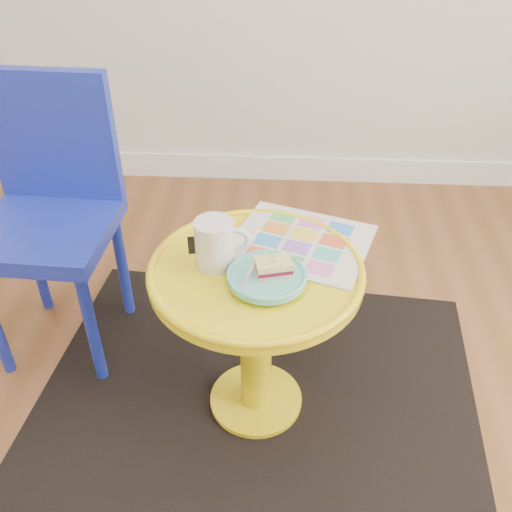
# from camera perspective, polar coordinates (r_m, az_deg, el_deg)

# --- Properties ---
(rug) EXTENTS (1.40, 1.22, 0.01)m
(rug) POSITION_cam_1_polar(r_m,az_deg,el_deg) (1.76, 0.00, -14.32)
(rug) COLOR black
(rug) RESTS_ON ground
(side_table) EXTENTS (0.54, 0.54, 0.51)m
(side_table) POSITION_cam_1_polar(r_m,az_deg,el_deg) (1.50, -0.00, -5.61)
(side_table) COLOR yellow
(side_table) RESTS_ON ground
(chair) EXTENTS (0.40, 0.40, 0.86)m
(chair) POSITION_cam_1_polar(r_m,az_deg,el_deg) (1.80, -19.87, 4.98)
(chair) COLOR #1A2AAC
(chair) RESTS_ON ground
(newspaper) EXTENTS (0.42, 0.39, 0.01)m
(newspaper) POSITION_cam_1_polar(r_m,az_deg,el_deg) (1.50, 4.50, 1.42)
(newspaper) COLOR silver
(newspaper) RESTS_ON side_table
(mug) EXTENTS (0.14, 0.10, 0.13)m
(mug) POSITION_cam_1_polar(r_m,az_deg,el_deg) (1.39, -4.07, 1.36)
(mug) COLOR silver
(mug) RESTS_ON side_table
(plate) EXTENTS (0.19, 0.19, 0.02)m
(plate) POSITION_cam_1_polar(r_m,az_deg,el_deg) (1.35, 1.10, -2.10)
(plate) COLOR #5BC0B8
(plate) RESTS_ON newspaper
(cake_slice) EXTENTS (0.10, 0.08, 0.04)m
(cake_slice) POSITION_cam_1_polar(r_m,az_deg,el_deg) (1.34, 1.76, -1.10)
(cake_slice) COLOR #D3BC8C
(cake_slice) RESTS_ON plate
(fork) EXTENTS (0.05, 0.14, 0.00)m
(fork) POSITION_cam_1_polar(r_m,az_deg,el_deg) (1.35, -0.59, -1.58)
(fork) COLOR silver
(fork) RESTS_ON plate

